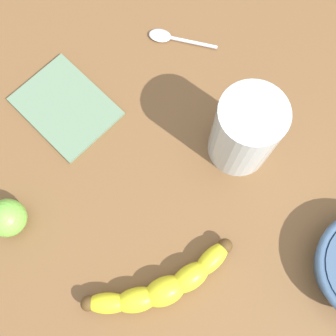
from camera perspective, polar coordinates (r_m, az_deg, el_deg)
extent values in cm
cube|color=brown|center=(58.61, 1.86, -6.50)|extent=(120.00, 120.00, 3.00)
ellipsoid|color=yellow|center=(54.93, -8.51, -18.41)|extent=(5.34, 6.11, 2.63)
ellipsoid|color=yellow|center=(54.53, -4.43, -18.14)|extent=(5.13, 6.39, 3.14)
ellipsoid|color=yellow|center=(54.36, -0.48, -17.05)|extent=(4.82, 6.28, 3.65)
ellipsoid|color=yellow|center=(54.45, 3.13, -15.21)|extent=(3.36, 5.72, 3.14)
ellipsoid|color=yellow|center=(54.78, 6.23, -12.73)|extent=(3.43, 5.93, 2.63)
sphere|color=#513819|center=(55.35, -11.23, -18.30)|extent=(2.01, 2.01, 2.01)
sphere|color=#513819|center=(55.14, 8.09, -10.87)|extent=(2.01, 2.01, 2.01)
cylinder|color=silver|center=(54.68, 10.87, 5.06)|extent=(8.85, 8.85, 12.56)
cylinder|color=#E8C579|center=(55.02, 10.79, 4.92)|extent=(8.35, 8.35, 11.31)
sphere|color=#75C142|center=(58.47, -21.83, -6.57)|extent=(5.17, 5.17, 5.17)
ellipsoid|color=silver|center=(67.95, -1.15, 18.26)|extent=(4.29, 4.18, 0.80)
cube|color=silver|center=(67.35, 3.31, 17.39)|extent=(6.73, 5.97, 0.25)
cube|color=slate|center=(63.72, -14.31, 8.44)|extent=(16.26, 13.49, 0.60)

